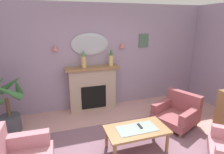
{
  "coord_description": "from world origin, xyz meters",
  "views": [
    {
      "loc": [
        -1.31,
        -2.25,
        2.26
      ],
      "look_at": [
        -0.17,
        1.25,
        1.16
      ],
      "focal_mm": 29.99,
      "sensor_mm": 36.0,
      "label": 1
    }
  ],
  "objects": [
    {
      "name": "mantel_vase_centre",
      "position": [
        0.13,
        2.25,
        1.36
      ],
      "size": [
        0.12,
        0.12,
        0.43
      ],
      "color": "tan",
      "rests_on": "fireplace"
    },
    {
      "name": "mantel_vase_left",
      "position": [
        -0.57,
        2.25,
        1.36
      ],
      "size": [
        0.12,
        0.12,
        0.44
      ],
      "color": "tan",
      "rests_on": "fireplace"
    },
    {
      "name": "wall_sconce_left",
      "position": [
        -1.22,
        2.37,
        1.66
      ],
      "size": [
        0.14,
        0.14,
        0.14
      ],
      "primitive_type": "cone",
      "color": "#D17066"
    },
    {
      "name": "fireplace",
      "position": [
        -0.37,
        2.28,
        0.57
      ],
      "size": [
        1.36,
        0.36,
        1.16
      ],
      "color": "tan",
      "rests_on": "ground"
    },
    {
      "name": "wall_back",
      "position": [
        0.0,
        2.5,
        1.35
      ],
      "size": [
        6.74,
        0.1,
        2.71
      ],
      "primitive_type": "cube",
      "color": "#9E8CA8",
      "rests_on": "ground"
    },
    {
      "name": "tv_remote",
      "position": [
        0.09,
        0.42,
        0.45
      ],
      "size": [
        0.04,
        0.16,
        0.02
      ],
      "primitive_type": "cube",
      "color": "black",
      "rests_on": "coffee_table"
    },
    {
      "name": "armchair_by_coffee_table",
      "position": [
        1.28,
        0.92,
        0.31
      ],
      "size": [
        1.07,
        1.06,
        0.71
      ],
      "color": "#934C51",
      "rests_on": "ground"
    },
    {
      "name": "framed_picture",
      "position": [
        1.13,
        2.43,
        1.75
      ],
      "size": [
        0.28,
        0.03,
        0.36
      ],
      "primitive_type": "cube",
      "color": "#4C6B56"
    },
    {
      "name": "wall_sconce_right",
      "position": [
        0.48,
        2.37,
        1.66
      ],
      "size": [
        0.14,
        0.14,
        0.14
      ],
      "primitive_type": "cone",
      "color": "#D17066"
    },
    {
      "name": "potted_plant_tall_palm",
      "position": [
        -2.27,
        1.75,
        0.61
      ],
      "size": [
        0.79,
        0.82,
        1.26
      ],
      "color": "#474C56",
      "rests_on": "ground"
    },
    {
      "name": "wall_mirror",
      "position": [
        -0.37,
        2.42,
        1.71
      ],
      "size": [
        0.96,
        0.06,
        0.56
      ],
      "primitive_type": "ellipsoid",
      "color": "#B2BCC6"
    },
    {
      "name": "coffee_table",
      "position": [
        0.01,
        0.38,
        0.38
      ],
      "size": [
        1.1,
        0.6,
        0.45
      ],
      "color": "olive",
      "rests_on": "ground"
    }
  ]
}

